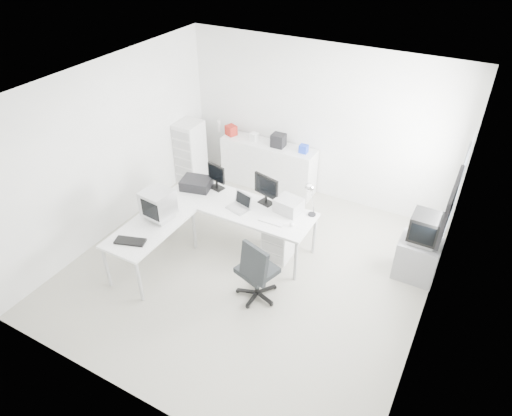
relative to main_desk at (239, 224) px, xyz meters
The scene contains 30 objects.
floor 0.75m from the main_desk, 45.49° to the right, with size 5.00×5.00×0.01m, color silver.
ceiling 2.51m from the main_desk, 45.49° to the right, with size 5.00×5.00×0.01m, color white.
back_wall 2.33m from the main_desk, 77.53° to the left, with size 5.00×0.02×2.80m, color silver.
left_wall 2.34m from the main_desk, 167.37° to the right, with size 0.02×5.00×2.80m, color silver.
right_wall 3.16m from the main_desk, ahead, with size 0.02×5.00×2.80m, color silver.
window 3.26m from the main_desk, 14.18° to the left, with size 0.02×1.20×1.10m, color white, non-canonical shape.
wall_picture 3.31m from the main_desk, ahead, with size 0.04×0.90×0.60m, color black, non-canonical shape.
main_desk is the anchor object (origin of this frame).
side_desk 1.39m from the main_desk, 127.69° to the right, with size 0.70×1.40×0.75m, color silver, non-canonical shape.
drawer_pedestal 0.71m from the main_desk, ahead, with size 0.40×0.50×0.60m, color silver.
inkjet_printer 0.97m from the main_desk, behind, with size 0.47×0.36×0.17m, color black.
lcd_monitor_small 0.84m from the main_desk, 155.56° to the left, with size 0.34×0.20×0.43m, color black, non-canonical shape.
lcd_monitor_large 0.75m from the main_desk, 35.54° to the left, with size 0.45×0.18×0.47m, color black, non-canonical shape.
laptop 0.51m from the main_desk, 63.43° to the right, with size 0.37×0.38×0.25m, color #B7B7BA, non-canonical shape.
white_keyboard 0.77m from the main_desk, 12.99° to the right, with size 0.38×0.12×0.02m, color silver.
white_mouse 1.04m from the main_desk, ahead, with size 0.06×0.06×0.06m, color silver.
laser_printer 0.92m from the main_desk, 16.35° to the left, with size 0.37×0.32×0.21m, color #A3A3A3.
desk_lamp 1.28m from the main_desk, 15.26° to the left, with size 0.14×0.14×0.43m, color silver, non-canonical shape.
crt_monitor 1.36m from the main_desk, 135.00° to the right, with size 0.45×0.45×0.51m, color #B7B7BA, non-canonical shape.
black_keyboard 1.77m from the main_desk, 119.54° to the right, with size 0.42×0.17×0.03m, color black.
office_chair 1.22m from the main_desk, 47.59° to the right, with size 0.61×0.61×1.05m, color #262A2B, non-canonical shape.
tv_cabinet 2.74m from the main_desk, 12.45° to the left, with size 0.58×0.48×0.63m, color gray.
crt_tv 2.78m from the main_desk, 12.45° to the left, with size 0.50×0.48×0.45m, color black, non-canonical shape.
sideboard 1.83m from the main_desk, 102.70° to the left, with size 1.83×0.46×0.91m, color silver.
clutter_box_a 2.24m from the main_desk, 124.01° to the left, with size 0.19×0.17×0.19m, color maroon.
clutter_box_b 2.01m from the main_desk, 111.50° to the left, with size 0.15×0.13×0.15m, color silver.
clutter_box_c 1.91m from the main_desk, 96.45° to the left, with size 0.24×0.22×0.24m, color black.
clutter_box_d 1.91m from the main_desk, 80.48° to the left, with size 0.14×0.13×0.14m, color blue.
clutter_bottle 2.45m from the main_desk, 129.51° to the left, with size 0.07×0.07×0.22m, color silver.
filing_cabinet 2.25m from the main_desk, 144.88° to the left, with size 0.43×0.51×1.22m, color silver.
Camera 1 is at (2.57, -4.51, 4.72)m, focal length 32.00 mm.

